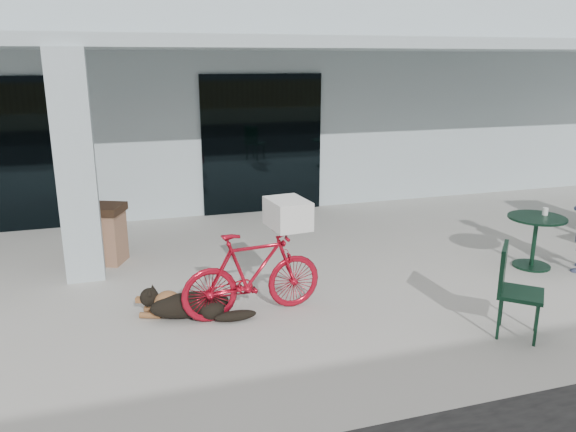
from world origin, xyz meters
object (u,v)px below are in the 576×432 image
object	(u,v)px
dog	(190,303)
trash_receptacle	(107,234)
bicycle	(253,274)
cafe_table_far	(534,242)
cafe_chair_far_a	(521,292)

from	to	relation	value
dog	trash_receptacle	world-z (taller)	trash_receptacle
bicycle	trash_receptacle	distance (m)	2.92
cafe_table_far	trash_receptacle	size ratio (longest dim) A/B	0.92
dog	trash_receptacle	distance (m)	2.46
cafe_table_far	cafe_chair_far_a	distance (m)	2.39
dog	trash_receptacle	size ratio (longest dim) A/B	1.21
bicycle	cafe_chair_far_a	distance (m)	3.01
dog	cafe_chair_far_a	bearing A→B (deg)	-2.73
bicycle	cafe_table_far	bearing A→B (deg)	-91.58
cafe_chair_far_a	trash_receptacle	world-z (taller)	cafe_chair_far_a
bicycle	cafe_chair_far_a	size ratio (longest dim) A/B	1.69
bicycle	cafe_table_far	distance (m)	4.34
cafe_table_far	trash_receptacle	bearing A→B (deg)	160.90
cafe_chair_far_a	dog	bearing A→B (deg)	107.71
dog	cafe_table_far	bearing A→B (deg)	23.68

